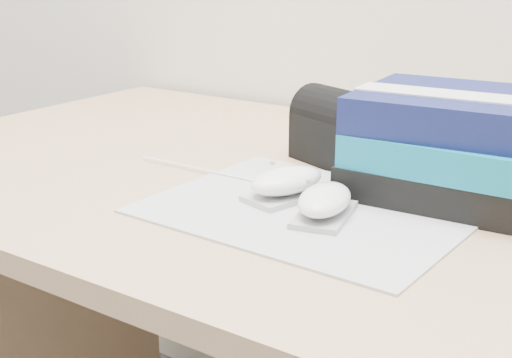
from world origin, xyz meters
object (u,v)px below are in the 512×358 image
Objects in this scene: mouse_rear at (287,183)px; book_stack at (465,147)px; pouch at (336,127)px; desk at (389,331)px; mouse_front at (324,202)px.

book_stack reaches higher than mouse_rear.
book_stack is at bearing -12.36° from pouch.
mouse_front is (-0.01, -0.19, 0.26)m from desk.
book_stack reaches higher than desk.
book_stack is 0.22m from pouch.
desk is 0.32m from pouch.
mouse_rear is 0.23m from book_stack.
mouse_rear reaches higher than mouse_front.
book_stack reaches higher than mouse_front.
book_stack is at bearing 59.55° from mouse_front.
mouse_rear is at bearing -80.32° from pouch.
desk is 0.32m from mouse_front.
pouch is (-0.03, 0.19, 0.03)m from mouse_rear.
mouse_front reaches higher than desk.
mouse_front is 0.25m from pouch.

